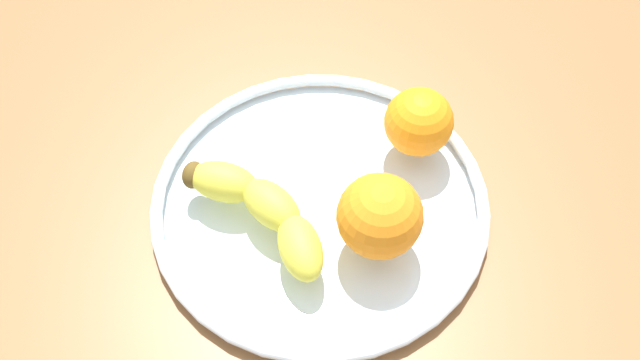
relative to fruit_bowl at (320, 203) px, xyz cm
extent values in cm
cube|color=brown|center=(0.00, 0.00, -2.92)|extent=(121.78, 121.78, 4.00)
cylinder|color=silver|center=(0.00, 0.00, -0.62)|extent=(30.96, 30.96, 0.60)
torus|color=silver|center=(0.00, 0.00, 0.28)|extent=(32.25, 32.25, 1.20)
ellipsoid|color=yellow|center=(-2.82, 6.01, 2.76)|extent=(7.64, 6.76, 3.76)
ellipsoid|color=yellow|center=(2.11, 4.39, 2.76)|extent=(6.90, 4.19, 3.76)
ellipsoid|color=yellow|center=(7.21, 5.34, 2.76)|extent=(7.63, 6.22, 3.76)
ellipsoid|color=brown|center=(9.93, 6.61, 2.76)|extent=(2.92, 3.23, 2.63)
sphere|color=orange|center=(-3.05, -11.08, 4.24)|extent=(6.71, 6.71, 6.71)
sphere|color=orange|center=(-6.79, -0.14, 4.71)|extent=(7.65, 7.65, 7.65)
camera|label=1|loc=(-23.95, 28.43, 58.06)|focal=40.53mm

